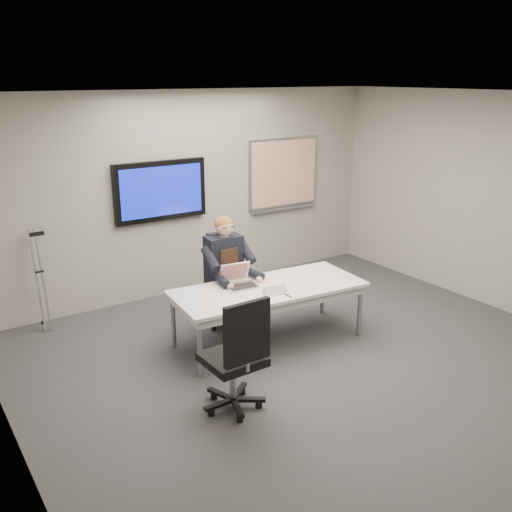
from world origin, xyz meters
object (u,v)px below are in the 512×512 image
office_chair_far (223,302)px  conference_table (269,293)px  laptop (239,281)px  office_chair_near (236,375)px  seated_person (232,287)px

office_chair_far → conference_table: bearing=-59.3°
laptop → conference_table: bearing=-31.7°
conference_table → office_chair_far: size_ratio=2.42×
office_chair_far → office_chair_near: bearing=-101.0°
office_chair_far → seated_person: (-0.01, -0.25, 0.27)m
conference_table → seated_person: 0.52m
office_chair_near → seated_person: seated_person is taller
seated_person → conference_table: bearing=-62.2°
office_chair_near → seated_person: (0.87, 1.49, 0.21)m
office_chair_near → seated_person: size_ratio=0.82×
office_chair_far → seated_person: 0.37m
office_chair_far → laptop: bearing=-82.6°
conference_table → laptop: size_ratio=5.81×
seated_person → laptop: seated_person is taller
office_chair_near → laptop: bearing=-124.4°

